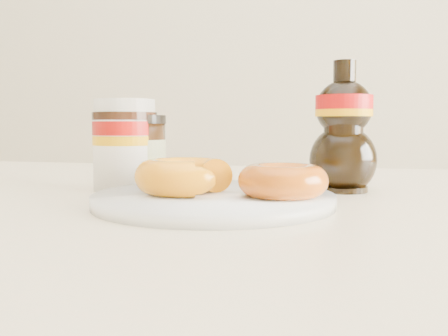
% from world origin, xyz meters
% --- Properties ---
extents(dining_table, '(1.40, 0.90, 0.75)m').
position_xyz_m(dining_table, '(0.00, 0.10, 0.67)').
color(dining_table, beige).
rests_on(dining_table, ground).
extents(plate, '(0.25, 0.25, 0.01)m').
position_xyz_m(plate, '(0.07, 0.05, 0.76)').
color(plate, white).
rests_on(plate, dining_table).
extents(donut_bitten, '(0.14, 0.14, 0.04)m').
position_xyz_m(donut_bitten, '(0.04, 0.05, 0.78)').
color(donut_bitten, orange).
rests_on(donut_bitten, plate).
extents(donut_whole, '(0.12, 0.12, 0.03)m').
position_xyz_m(donut_whole, '(0.15, 0.04, 0.78)').
color(donut_whole, '#A3420A').
rests_on(donut_whole, plate).
extents(nutella_jar, '(0.08, 0.08, 0.12)m').
position_xyz_m(nutella_jar, '(-0.07, 0.15, 0.81)').
color(nutella_jar, white).
rests_on(nutella_jar, dining_table).
extents(syrup_bottle, '(0.10, 0.09, 0.16)m').
position_xyz_m(syrup_bottle, '(0.21, 0.19, 0.83)').
color(syrup_bottle, black).
rests_on(syrup_bottle, dining_table).
extents(dark_jar, '(0.06, 0.06, 0.10)m').
position_xyz_m(dark_jar, '(-0.05, 0.16, 0.80)').
color(dark_jar, black).
rests_on(dark_jar, dining_table).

